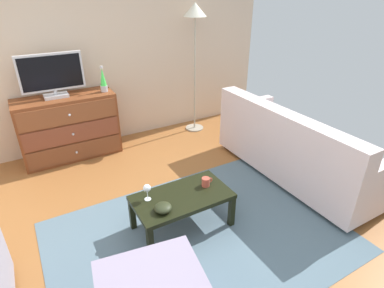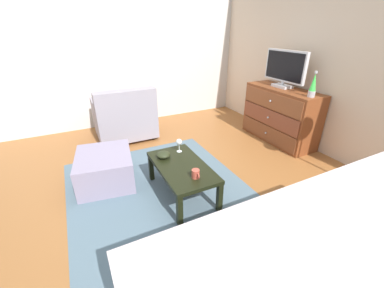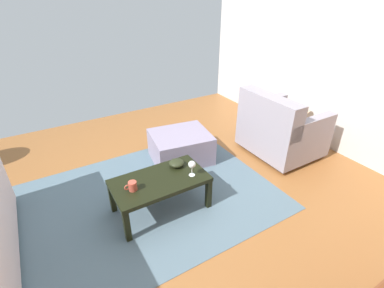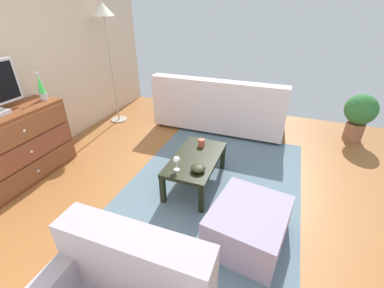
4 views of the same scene
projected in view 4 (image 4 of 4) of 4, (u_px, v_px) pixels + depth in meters
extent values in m
cube|color=#955C2E|center=(192.00, 192.00, 2.92)|extent=(5.29, 5.03, 0.05)
cube|color=beige|center=(5.00, 50.00, 2.93)|extent=(5.29, 0.12, 2.77)
cube|color=slate|center=(214.00, 184.00, 3.01)|extent=(2.60, 1.90, 0.01)
cube|color=brown|center=(15.00, 148.00, 2.92)|extent=(1.20, 0.45, 0.83)
cube|color=brown|center=(37.00, 170.00, 2.98)|extent=(1.14, 0.02, 0.24)
sphere|color=silver|center=(38.00, 171.00, 2.97)|extent=(0.03, 0.03, 0.03)
cube|color=brown|center=(30.00, 151.00, 2.85)|extent=(1.14, 0.02, 0.24)
sphere|color=silver|center=(32.00, 152.00, 2.85)|extent=(0.03, 0.03, 0.03)
cube|color=brown|center=(23.00, 131.00, 2.73)|extent=(1.14, 0.02, 0.24)
sphere|color=silver|center=(24.00, 131.00, 2.72)|extent=(0.03, 0.03, 0.03)
cylinder|color=#B7B7BC|center=(44.00, 96.00, 3.10)|extent=(0.09, 0.09, 0.08)
cone|color=#3FD84C|center=(40.00, 84.00, 3.02)|extent=(0.08, 0.08, 0.22)
cylinder|color=#B7B7BC|center=(37.00, 73.00, 2.96)|extent=(0.04, 0.04, 0.03)
cube|color=black|center=(163.00, 190.00, 2.67)|extent=(0.05, 0.05, 0.32)
cube|color=black|center=(191.00, 151.00, 3.35)|extent=(0.05, 0.05, 0.32)
cube|color=black|center=(202.00, 199.00, 2.54)|extent=(0.05, 0.05, 0.32)
cube|color=black|center=(223.00, 157.00, 3.22)|extent=(0.05, 0.05, 0.32)
cube|color=black|center=(196.00, 159.00, 2.86)|extent=(0.89, 0.49, 0.04)
cylinder|color=silver|center=(177.00, 169.00, 2.64)|extent=(0.06, 0.06, 0.00)
cylinder|color=silver|center=(177.00, 166.00, 2.62)|extent=(0.01, 0.01, 0.09)
sphere|color=silver|center=(176.00, 160.00, 2.58)|extent=(0.07, 0.07, 0.07)
cylinder|color=#B54A39|center=(201.00, 143.00, 3.05)|extent=(0.08, 0.08, 0.08)
torus|color=#B54A39|center=(203.00, 140.00, 3.09)|extent=(0.05, 0.01, 0.05)
ellipsoid|color=#252B18|center=(198.00, 168.00, 2.60)|extent=(0.15, 0.15, 0.07)
cylinder|color=#332319|center=(279.00, 124.00, 4.41)|extent=(0.05, 0.05, 0.05)
cylinder|color=#332319|center=(177.00, 110.00, 4.99)|extent=(0.05, 0.05, 0.05)
cylinder|color=#332319|center=(276.00, 142.00, 3.84)|extent=(0.05, 0.05, 0.05)
cylinder|color=#332319|center=(161.00, 124.00, 4.42)|extent=(0.05, 0.05, 0.05)
cube|color=beige|center=(221.00, 112.00, 4.31)|extent=(0.85, 2.06, 0.39)
cube|color=beige|center=(216.00, 94.00, 3.84)|extent=(0.20, 2.06, 0.42)
cube|color=beige|center=(284.00, 102.00, 3.87)|extent=(0.81, 0.12, 0.20)
cube|color=beige|center=(167.00, 89.00, 4.46)|extent=(0.81, 0.12, 0.20)
cylinder|color=slate|center=(229.00, 92.00, 4.38)|extent=(0.16, 0.40, 0.16)
cube|color=gray|center=(135.00, 261.00, 1.41)|extent=(0.20, 0.89, 0.41)
cube|color=gray|center=(248.00, 225.00, 2.23)|extent=(0.78, 0.70, 0.36)
cylinder|color=#A59E8C|center=(119.00, 119.00, 4.62)|extent=(0.28, 0.28, 0.02)
cylinder|color=#A59E8C|center=(112.00, 72.00, 4.21)|extent=(0.02, 0.02, 1.66)
cone|color=silver|center=(103.00, 9.00, 3.76)|extent=(0.32, 0.32, 0.18)
cylinder|color=brown|center=(354.00, 132.00, 3.90)|extent=(0.26, 0.26, 0.28)
sphere|color=#2D6B33|center=(361.00, 109.00, 3.72)|extent=(0.44, 0.44, 0.44)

